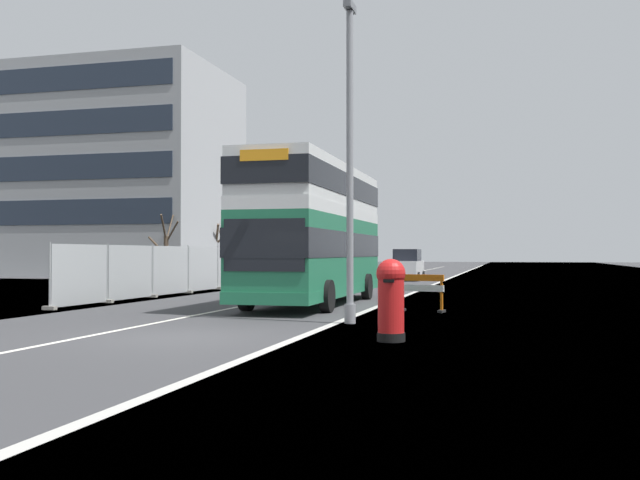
{
  "coord_description": "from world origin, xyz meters",
  "views": [
    {
      "loc": [
        6.92,
        -14.34,
        1.8
      ],
      "look_at": [
        1.31,
        6.82,
        2.2
      ],
      "focal_mm": 40.96,
      "sensor_mm": 36.0,
      "label": 1
    }
  ],
  "objects_px": {
    "car_oncoming_near": "(293,268)",
    "car_receding_far": "(355,263)",
    "double_decker_bus": "(315,231)",
    "lamppost_foreground": "(350,172)",
    "car_receding_mid": "(407,266)",
    "red_pillar_postbox": "(391,296)",
    "roadworks_barrier": "(421,289)"
  },
  "relations": [
    {
      "from": "lamppost_foreground",
      "to": "car_receding_mid",
      "type": "height_order",
      "value": "lamppost_foreground"
    },
    {
      "from": "roadworks_barrier",
      "to": "red_pillar_postbox",
      "type": "bearing_deg",
      "value": -87.69
    },
    {
      "from": "roadworks_barrier",
      "to": "lamppost_foreground",
      "type": "bearing_deg",
      "value": -107.39
    },
    {
      "from": "red_pillar_postbox",
      "to": "car_receding_far",
      "type": "bearing_deg",
      "value": 103.09
    },
    {
      "from": "red_pillar_postbox",
      "to": "car_receding_far",
      "type": "height_order",
      "value": "car_receding_far"
    },
    {
      "from": "double_decker_bus",
      "to": "car_receding_mid",
      "type": "relative_size",
      "value": 2.7
    },
    {
      "from": "double_decker_bus",
      "to": "car_receding_far",
      "type": "distance_m",
      "value": 30.83
    },
    {
      "from": "lamppost_foreground",
      "to": "roadworks_barrier",
      "type": "relative_size",
      "value": 5.61
    },
    {
      "from": "lamppost_foreground",
      "to": "car_receding_far",
      "type": "relative_size",
      "value": 1.83
    },
    {
      "from": "roadworks_barrier",
      "to": "car_receding_mid",
      "type": "bearing_deg",
      "value": 98.95
    },
    {
      "from": "car_receding_mid",
      "to": "car_oncoming_near",
      "type": "bearing_deg",
      "value": -122.3
    },
    {
      "from": "double_decker_bus",
      "to": "car_oncoming_near",
      "type": "bearing_deg",
      "value": 109.67
    },
    {
      "from": "red_pillar_postbox",
      "to": "lamppost_foreground",
      "type": "bearing_deg",
      "value": 115.1
    },
    {
      "from": "double_decker_bus",
      "to": "roadworks_barrier",
      "type": "bearing_deg",
      "value": -30.91
    },
    {
      "from": "lamppost_foreground",
      "to": "red_pillar_postbox",
      "type": "xyz_separation_m",
      "value": [
        1.63,
        -3.47,
        -2.98
      ]
    },
    {
      "from": "lamppost_foreground",
      "to": "double_decker_bus",
      "type": "bearing_deg",
      "value": 112.47
    },
    {
      "from": "double_decker_bus",
      "to": "red_pillar_postbox",
      "type": "bearing_deg",
      "value": -66.61
    },
    {
      "from": "car_oncoming_near",
      "to": "car_receding_far",
      "type": "xyz_separation_m",
      "value": [
        0.28,
        15.49,
        0.09
      ]
    },
    {
      "from": "double_decker_bus",
      "to": "lamppost_foreground",
      "type": "height_order",
      "value": "lamppost_foreground"
    },
    {
      "from": "car_receding_far",
      "to": "lamppost_foreground",
      "type": "bearing_deg",
      "value": -78.12
    },
    {
      "from": "roadworks_barrier",
      "to": "car_oncoming_near",
      "type": "bearing_deg",
      "value": 118.45
    },
    {
      "from": "lamppost_foreground",
      "to": "red_pillar_postbox",
      "type": "bearing_deg",
      "value": -64.9
    },
    {
      "from": "car_receding_mid",
      "to": "car_receding_far",
      "type": "xyz_separation_m",
      "value": [
        -5.05,
        7.07,
        0.09
      ]
    },
    {
      "from": "double_decker_bus",
      "to": "car_receding_mid",
      "type": "xyz_separation_m",
      "value": [
        0.01,
        23.31,
        -1.63
      ]
    },
    {
      "from": "car_receding_mid",
      "to": "car_receding_far",
      "type": "bearing_deg",
      "value": 125.55
    },
    {
      "from": "car_receding_far",
      "to": "car_oncoming_near",
      "type": "bearing_deg",
      "value": -91.03
    },
    {
      "from": "lamppost_foreground",
      "to": "car_receding_mid",
      "type": "bearing_deg",
      "value": 95.22
    },
    {
      "from": "double_decker_bus",
      "to": "car_receding_far",
      "type": "xyz_separation_m",
      "value": [
        -5.04,
        30.38,
        -1.54
      ]
    },
    {
      "from": "roadworks_barrier",
      "to": "car_receding_far",
      "type": "bearing_deg",
      "value": 105.51
    },
    {
      "from": "car_receding_far",
      "to": "car_receding_mid",
      "type": "bearing_deg",
      "value": -54.45
    },
    {
      "from": "lamppost_foreground",
      "to": "car_receding_mid",
      "type": "distance_m",
      "value": 30.21
    },
    {
      "from": "red_pillar_postbox",
      "to": "car_oncoming_near",
      "type": "height_order",
      "value": "car_oncoming_near"
    }
  ]
}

